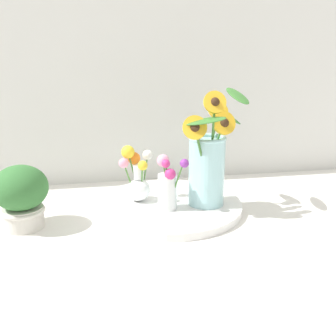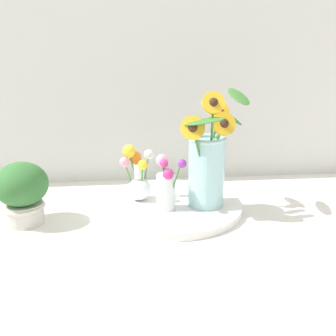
# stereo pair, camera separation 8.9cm
# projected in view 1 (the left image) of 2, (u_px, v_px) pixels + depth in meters

# --- Properties ---
(ground_plane) EXTENTS (6.00, 6.00, 0.00)m
(ground_plane) POSITION_uv_depth(u_px,v_px,m) (179.00, 212.00, 1.25)
(ground_plane) COLOR silver
(serving_tray) EXTENTS (0.48, 0.48, 0.02)m
(serving_tray) POSITION_uv_depth(u_px,v_px,m) (168.00, 206.00, 1.28)
(serving_tray) COLOR white
(serving_tray) RESTS_ON ground_plane
(mason_jar_sunflowers) EXTENTS (0.23, 0.25, 0.37)m
(mason_jar_sunflowers) POSITION_uv_depth(u_px,v_px,m) (208.00, 161.00, 1.23)
(mason_jar_sunflowers) COLOR #9ED1D6
(mason_jar_sunflowers) RESTS_ON serving_tray
(vase_small_center) EXTENTS (0.08, 0.09, 0.17)m
(vase_small_center) POSITION_uv_depth(u_px,v_px,m) (168.00, 185.00, 1.20)
(vase_small_center) COLOR white
(vase_small_center) RESTS_ON serving_tray
(vase_bulb_right) EXTENTS (0.11, 0.09, 0.18)m
(vase_bulb_right) POSITION_uv_depth(u_px,v_px,m) (137.00, 177.00, 1.27)
(vase_bulb_right) COLOR white
(vase_bulb_right) RESTS_ON serving_tray
(potted_plant) EXTENTS (0.16, 0.16, 0.19)m
(potted_plant) POSITION_uv_depth(u_px,v_px,m) (21.00, 195.00, 1.12)
(potted_plant) COLOR beige
(potted_plant) RESTS_ON ground_plane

